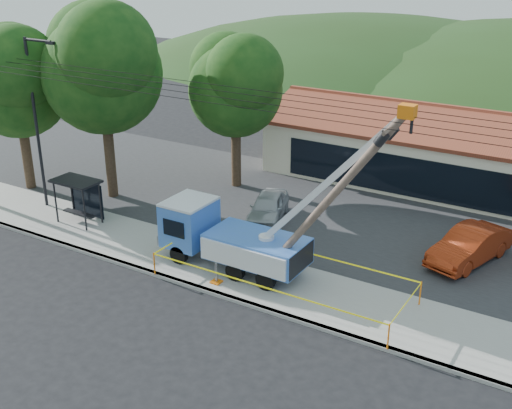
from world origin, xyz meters
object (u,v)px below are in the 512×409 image
object	(u,v)px
bus_shelter	(79,191)
leaning_pole	(332,196)
car_silver	(268,222)
utility_truck	(231,236)
car_red	(467,263)

from	to	relation	value
bus_shelter	leaning_pole	bearing A→B (deg)	-1.10
leaning_pole	car_silver	bearing A→B (deg)	137.58
utility_truck	car_silver	bearing A→B (deg)	102.98
leaning_pole	car_red	size ratio (longest dim) A/B	1.72
car_red	bus_shelter	bearing A→B (deg)	-144.76
car_red	utility_truck	bearing A→B (deg)	-128.65
car_red	car_silver	bearing A→B (deg)	-158.89
utility_truck	bus_shelter	size ratio (longest dim) A/B	4.58
car_silver	car_red	distance (m)	9.95
leaning_pole	bus_shelter	bearing A→B (deg)	178.65
leaning_pole	car_red	world-z (taller)	leaning_pole
bus_shelter	car_red	world-z (taller)	bus_shelter
utility_truck	car_silver	world-z (taller)	utility_truck
car_silver	bus_shelter	bearing A→B (deg)	-164.66
car_silver	car_red	bearing A→B (deg)	-13.72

